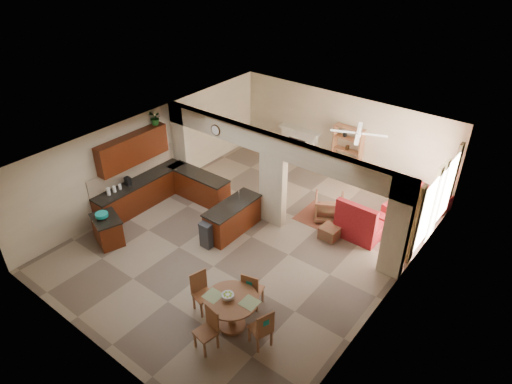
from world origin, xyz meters
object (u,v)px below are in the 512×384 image
Objects in this scene: dining_table at (231,309)px; sofa at (415,209)px; kitchen_island at (108,230)px; armchair at (329,207)px.

sofa is (1.62, 6.44, -0.15)m from dining_table.
sofa is at bearing 63.49° from kitchen_island.
sofa is at bearing 75.89° from dining_table.
armchair is (4.23, 4.76, -0.02)m from kitchen_island.
kitchen_island is 0.92× the size of dining_table.
dining_table is at bearing 65.81° from armchair.
sofa is 3.10× the size of armchair.
dining_table is at bearing 176.49° from sofa.
dining_table reaches higher than kitchen_island.
armchair is (-2.06, -1.47, 0.00)m from sofa.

